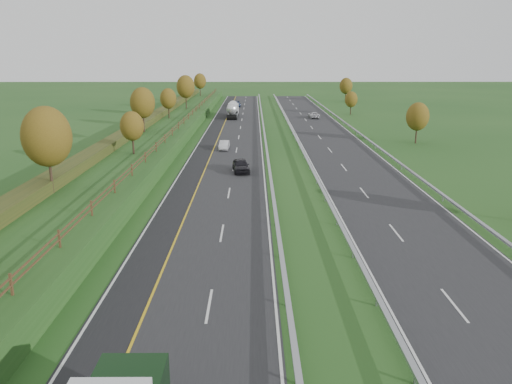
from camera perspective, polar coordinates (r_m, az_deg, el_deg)
ground at (r=71.14m, az=3.11°, el=4.19°), size 400.00×400.00×0.00m
near_carriageway at (r=76.01m, az=-3.16°, el=4.93°), size 10.50×200.00×0.04m
far_carriageway at (r=76.97m, az=9.25°, el=4.89°), size 10.50×200.00×0.04m
hard_shoulder at (r=76.29m, az=-5.99°, el=4.91°), size 3.00×200.00×0.04m
lane_markings at (r=75.84m, az=1.69°, el=4.95°), size 26.75×200.00×0.01m
embankment_left at (r=77.59m, az=-12.85°, el=5.52°), size 12.00×200.00×2.00m
hedge_left at (r=77.80m, az=-14.37°, el=6.61°), size 2.20×180.00×1.10m
fence_left at (r=76.07m, az=-9.66°, el=6.81°), size 0.12×189.06×1.20m
median_barrier_near at (r=75.84m, az=1.16°, el=5.38°), size 0.32×200.00×0.71m
median_barrier_far at (r=76.14m, az=5.01°, el=5.37°), size 0.32×200.00×0.71m
outer_barrier_far at (r=78.04m, az=13.49°, el=5.25°), size 0.32×200.00×0.71m
trees_left at (r=73.53m, az=-13.38°, el=9.19°), size 6.64×164.30×7.66m
trees_far at (r=107.50m, az=13.92°, el=9.86°), size 8.45×118.60×7.12m
road_tanker at (r=115.43m, az=-2.69°, el=9.45°), size 2.40×11.22×3.46m
car_dark_near at (r=60.71m, az=-1.73°, el=3.06°), size 2.45×4.90×1.60m
car_silver_mid at (r=75.57m, az=-3.65°, el=5.37°), size 1.52×3.97×1.29m
car_small_far at (r=138.93m, az=-2.20°, el=10.00°), size 1.96×4.79×1.39m
car_oncoming at (r=114.39m, az=6.62°, el=8.73°), size 2.35×4.88×1.34m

